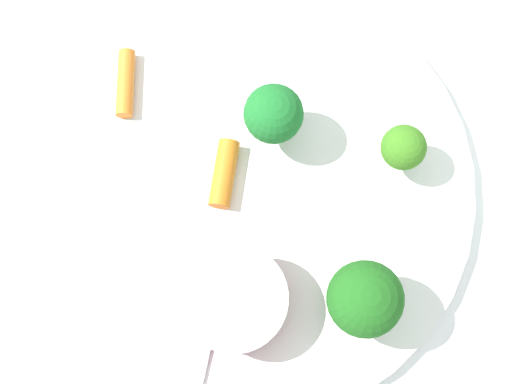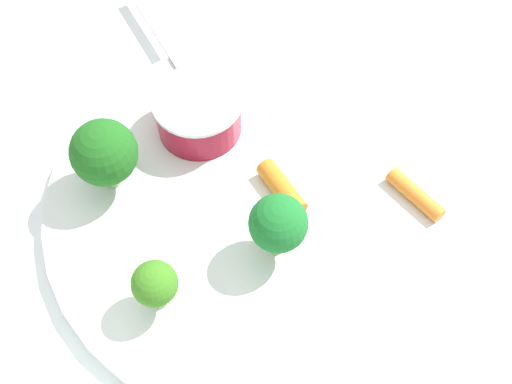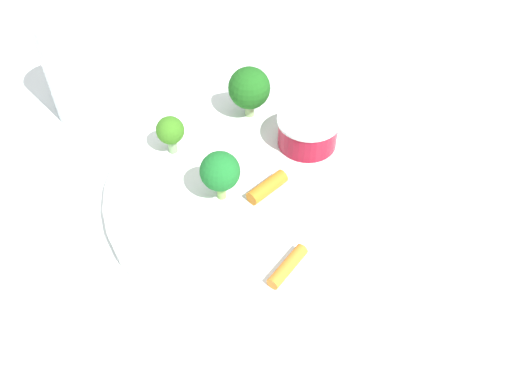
% 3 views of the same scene
% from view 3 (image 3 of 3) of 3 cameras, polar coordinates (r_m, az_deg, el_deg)
% --- Properties ---
extents(ground_plane, '(2.40, 2.40, 0.00)m').
position_cam_3_polar(ground_plane, '(0.54, 0.40, -0.00)').
color(ground_plane, white).
extents(plate, '(0.30, 0.30, 0.01)m').
position_cam_3_polar(plate, '(0.53, 0.41, 0.43)').
color(plate, white).
rests_on(plate, ground_plane).
extents(sauce_cup, '(0.06, 0.06, 0.03)m').
position_cam_3_polar(sauce_cup, '(0.56, 5.48, 6.43)').
color(sauce_cup, maroon).
rests_on(sauce_cup, plate).
extents(broccoli_floret_0, '(0.04, 0.04, 0.05)m').
position_cam_3_polar(broccoli_floret_0, '(0.49, -3.82, 2.15)').
color(broccoli_floret_0, '#90C65F').
rests_on(broccoli_floret_0, plate).
extents(broccoli_floret_1, '(0.03, 0.03, 0.04)m').
position_cam_3_polar(broccoli_floret_1, '(0.55, -9.05, 6.37)').
color(broccoli_floret_1, '#85AF74').
rests_on(broccoli_floret_1, plate).
extents(broccoli_floret_2, '(0.05, 0.05, 0.06)m').
position_cam_3_polar(broccoli_floret_2, '(0.58, -0.71, 10.90)').
color(broccoli_floret_2, '#8BAA6C').
rests_on(broccoli_floret_2, plate).
extents(carrot_stick_0, '(0.05, 0.01, 0.01)m').
position_cam_3_polar(carrot_stick_0, '(0.46, 3.36, -7.84)').
color(carrot_stick_0, orange).
rests_on(carrot_stick_0, plate).
extents(carrot_stick_1, '(0.05, 0.02, 0.01)m').
position_cam_3_polar(carrot_stick_1, '(0.52, 1.20, 0.52)').
color(carrot_stick_1, orange).
rests_on(carrot_stick_1, plate).
extents(fork, '(0.17, 0.06, 0.00)m').
position_cam_3_polar(fork, '(0.61, 10.90, 7.64)').
color(fork, '#B0AFB9').
rests_on(fork, plate).
extents(drinking_glass, '(0.06, 0.06, 0.12)m').
position_cam_3_polar(drinking_glass, '(0.62, -18.80, 12.09)').
color(drinking_glass, silver).
rests_on(drinking_glass, ground_plane).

